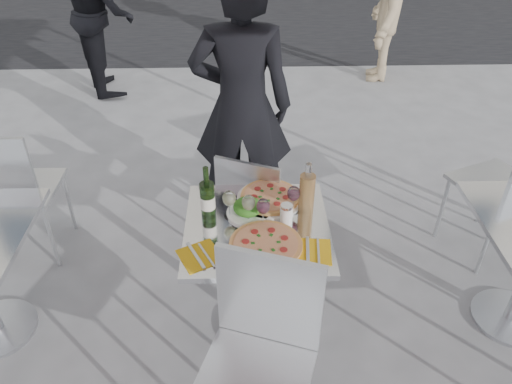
{
  "coord_description": "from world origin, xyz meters",
  "views": [
    {
      "loc": [
        -0.06,
        -1.93,
        2.34
      ],
      "look_at": [
        0.0,
        0.15,
        0.85
      ],
      "focal_mm": 35.0,
      "sensor_mm": 36.0,
      "label": 1
    }
  ],
  "objects_px": {
    "pedestrian_a": "(99,11)",
    "wineglass_red_a": "(263,207)",
    "chair_far": "(254,203)",
    "wineglass_red_b": "(294,194)",
    "wineglass_white_b": "(249,204)",
    "pizza_near": "(266,244)",
    "chair_near": "(260,347)",
    "pedestrian_b": "(383,6)",
    "wine_bottle": "(208,198)",
    "carafe": "(307,193)",
    "side_chair_lfar": "(11,186)",
    "sugar_shaker": "(286,214)",
    "napkin_left": "(200,256)",
    "woman_diner": "(242,107)",
    "pizza_far": "(270,198)",
    "main_table": "(257,257)",
    "napkin_right": "(312,251)",
    "wineglass_white_a": "(229,199)",
    "salad_plate": "(248,208)"
  },
  "relations": [
    {
      "from": "pizza_far",
      "to": "wineglass_white_b",
      "type": "relative_size",
      "value": 2.26
    },
    {
      "from": "pedestrian_a",
      "to": "napkin_right",
      "type": "height_order",
      "value": "pedestrian_a"
    },
    {
      "from": "side_chair_lfar",
      "to": "pedestrian_b",
      "type": "height_order",
      "value": "pedestrian_b"
    },
    {
      "from": "woman_diner",
      "to": "salad_plate",
      "type": "relative_size",
      "value": 8.26
    },
    {
      "from": "wineglass_red_a",
      "to": "wineglass_white_a",
      "type": "bearing_deg",
      "value": 157.1
    },
    {
      "from": "pedestrian_a",
      "to": "pizza_near",
      "type": "relative_size",
      "value": 4.85
    },
    {
      "from": "woman_diner",
      "to": "pedestrian_b",
      "type": "height_order",
      "value": "woman_diner"
    },
    {
      "from": "sugar_shaker",
      "to": "napkin_right",
      "type": "distance_m",
      "value": 0.25
    },
    {
      "from": "woman_diner",
      "to": "pizza_near",
      "type": "height_order",
      "value": "woman_diner"
    },
    {
      "from": "chair_near",
      "to": "pedestrian_b",
      "type": "bearing_deg",
      "value": 89.54
    },
    {
      "from": "side_chair_lfar",
      "to": "sugar_shaker",
      "type": "relative_size",
      "value": 9.22
    },
    {
      "from": "main_table",
      "to": "wine_bottle",
      "type": "height_order",
      "value": "wine_bottle"
    },
    {
      "from": "pizza_near",
      "to": "wineglass_red_a",
      "type": "height_order",
      "value": "wineglass_red_a"
    },
    {
      "from": "wine_bottle",
      "to": "wineglass_red_a",
      "type": "distance_m",
      "value": 0.29
    },
    {
      "from": "chair_near",
      "to": "wineglass_red_a",
      "type": "bearing_deg",
      "value": 105.75
    },
    {
      "from": "chair_near",
      "to": "pedestrian_b",
      "type": "distance_m",
      "value": 4.51
    },
    {
      "from": "pedestrian_b",
      "to": "wineglass_white_b",
      "type": "distance_m",
      "value": 3.91
    },
    {
      "from": "chair_far",
      "to": "side_chair_lfar",
      "type": "bearing_deg",
      "value": 18.03
    },
    {
      "from": "pedestrian_a",
      "to": "sugar_shaker",
      "type": "distance_m",
      "value": 3.81
    },
    {
      "from": "wineglass_red_a",
      "to": "napkin_left",
      "type": "distance_m",
      "value": 0.39
    },
    {
      "from": "carafe",
      "to": "wineglass_red_a",
      "type": "bearing_deg",
      "value": -155.62
    },
    {
      "from": "wineglass_red_a",
      "to": "pizza_far",
      "type": "bearing_deg",
      "value": 77.66
    },
    {
      "from": "pedestrian_b",
      "to": "napkin_right",
      "type": "distance_m",
      "value": 4.03
    },
    {
      "from": "carafe",
      "to": "wineglass_red_a",
      "type": "height_order",
      "value": "carafe"
    },
    {
      "from": "wineglass_red_b",
      "to": "sugar_shaker",
      "type": "bearing_deg",
      "value": -115.7
    },
    {
      "from": "napkin_right",
      "to": "wineglass_red_a",
      "type": "bearing_deg",
      "value": 142.44
    },
    {
      "from": "woman_diner",
      "to": "sugar_shaker",
      "type": "distance_m",
      "value": 1.02
    },
    {
      "from": "pizza_near",
      "to": "wineglass_white_a",
      "type": "distance_m",
      "value": 0.31
    },
    {
      "from": "chair_far",
      "to": "woman_diner",
      "type": "distance_m",
      "value": 0.65
    },
    {
      "from": "side_chair_lfar",
      "to": "salad_plate",
      "type": "height_order",
      "value": "side_chair_lfar"
    },
    {
      "from": "chair_near",
      "to": "pedestrian_a",
      "type": "bearing_deg",
      "value": 129.68
    },
    {
      "from": "chair_near",
      "to": "napkin_left",
      "type": "xyz_separation_m",
      "value": [
        -0.27,
        0.4,
        0.16
      ]
    },
    {
      "from": "chair_far",
      "to": "wineglass_red_b",
      "type": "distance_m",
      "value": 0.56
    },
    {
      "from": "wineglass_white_b",
      "to": "pizza_near",
      "type": "bearing_deg",
      "value": -68.23
    },
    {
      "from": "chair_far",
      "to": "pizza_near",
      "type": "bearing_deg",
      "value": 116.21
    },
    {
      "from": "wineglass_red_b",
      "to": "napkin_left",
      "type": "xyz_separation_m",
      "value": [
        -0.46,
        -0.32,
        -0.11
      ]
    },
    {
      "from": "salad_plate",
      "to": "wine_bottle",
      "type": "height_order",
      "value": "wine_bottle"
    },
    {
      "from": "sugar_shaker",
      "to": "wineglass_red_a",
      "type": "distance_m",
      "value": 0.13
    },
    {
      "from": "pedestrian_a",
      "to": "wineglass_red_a",
      "type": "bearing_deg",
      "value": -177.34
    },
    {
      "from": "pedestrian_a",
      "to": "carafe",
      "type": "xyz_separation_m",
      "value": [
        1.8,
        -3.33,
        0.02
      ]
    },
    {
      "from": "woman_diner",
      "to": "pedestrian_a",
      "type": "distance_m",
      "value": 2.84
    },
    {
      "from": "pedestrian_b",
      "to": "wineglass_white_a",
      "type": "bearing_deg",
      "value": -13.54
    },
    {
      "from": "salad_plate",
      "to": "wineglass_red_b",
      "type": "relative_size",
      "value": 1.4
    },
    {
      "from": "main_table",
      "to": "napkin_right",
      "type": "distance_m",
      "value": 0.39
    },
    {
      "from": "chair_near",
      "to": "pizza_near",
      "type": "xyz_separation_m",
      "value": [
        0.04,
        0.46,
        0.17
      ]
    },
    {
      "from": "wine_bottle",
      "to": "carafe",
      "type": "relative_size",
      "value": 1.02
    },
    {
      "from": "carafe",
      "to": "wineglass_white_a",
      "type": "relative_size",
      "value": 1.84
    },
    {
      "from": "pedestrian_b",
      "to": "wine_bottle",
      "type": "xyz_separation_m",
      "value": [
        -1.73,
        -3.56,
        0.05
      ]
    },
    {
      "from": "pedestrian_a",
      "to": "sugar_shaker",
      "type": "xyz_separation_m",
      "value": [
        1.69,
        -3.42,
        -0.05
      ]
    },
    {
      "from": "chair_near",
      "to": "wineglass_white_b",
      "type": "bearing_deg",
      "value": 112.11
    }
  ]
}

